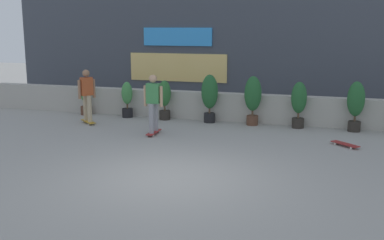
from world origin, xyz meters
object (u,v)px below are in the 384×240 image
potted_plant_6 (356,103)px  skateboard_near_camera (345,144)px  skater_far_right (87,94)px  potted_plant_2 (165,98)px  skater_by_wall_right (153,102)px  potted_plant_3 (210,95)px  potted_plant_4 (253,97)px  potted_plant_1 (127,99)px  potted_plant_5 (299,102)px  potted_plant_0 (85,97)px

potted_plant_6 → skateboard_near_camera: bearing=-97.8°
skateboard_near_camera → skater_far_right: bearing=175.5°
potted_plant_2 → skateboard_near_camera: (5.63, -1.90, -0.65)m
potted_plant_2 → skater_by_wall_right: 2.16m
potted_plant_3 → potted_plant_4: potted_plant_3 is taller
potted_plant_3 → potted_plant_1: bearing=180.0°
potted_plant_6 → skateboard_near_camera: (-0.26, -1.90, -0.79)m
potted_plant_2 → potted_plant_5: potted_plant_5 is taller
potted_plant_3 → skater_by_wall_right: (-1.07, -2.10, 0.05)m
potted_plant_2 → skater_far_right: skater_far_right is taller
potted_plant_0 → skateboard_near_camera: (8.54, -1.90, -0.55)m
skater_far_right → potted_plant_5: bearing=11.5°
potted_plant_5 → potted_plant_1: bearing=180.0°
skater_by_wall_right → skateboard_near_camera: skater_by_wall_right is taller
potted_plant_3 → potted_plant_2: bearing=180.0°
skater_far_right → potted_plant_3: bearing=19.7°
potted_plant_5 → potted_plant_6: (1.61, 0.00, 0.05)m
potted_plant_1 → potted_plant_2: bearing=-0.0°
skateboard_near_camera → potted_plant_1: bearing=164.8°
potted_plant_2 → potted_plant_4: (2.89, 0.00, 0.17)m
potted_plant_0 → potted_plant_6: potted_plant_6 is taller
potted_plant_3 → potted_plant_5: potted_plant_3 is taller
potted_plant_0 → potted_plant_1: (1.57, 0.00, 0.02)m
potted_plant_3 → skateboard_near_camera: size_ratio=2.09×
potted_plant_0 → potted_plant_2: bearing=-0.0°
potted_plant_1 → potted_plant_5: (5.62, -0.00, 0.17)m
potted_plant_6 → skater_far_right: 8.09m
potted_plant_1 → potted_plant_3: (2.86, -0.00, 0.26)m
potted_plant_0 → potted_plant_5: (7.19, -0.00, 0.18)m
potted_plant_1 → potted_plant_6: 7.23m
skater_by_wall_right → skateboard_near_camera: bearing=2.2°
potted_plant_2 → skater_by_wall_right: (0.45, -2.10, 0.23)m
potted_plant_4 → potted_plant_3: bearing=-180.0°
potted_plant_0 → potted_plant_6: bearing=0.0°
potted_plant_3 → potted_plant_6: (4.37, 0.00, -0.04)m
potted_plant_4 → potted_plant_6: size_ratio=1.04×
potted_plant_5 → potted_plant_4: bearing=180.0°
potted_plant_3 → skater_by_wall_right: 2.35m
potted_plant_6 → skater_far_right: skater_far_right is taller
potted_plant_0 → potted_plant_2: potted_plant_2 is taller
potted_plant_2 → potted_plant_6: (5.89, 0.00, 0.13)m
potted_plant_5 → skater_by_wall_right: bearing=-151.3°
potted_plant_4 → potted_plant_2: bearing=-180.0°
potted_plant_5 → skateboard_near_camera: bearing=-54.6°
potted_plant_0 → potted_plant_3: potted_plant_3 is taller
skater_far_right → skater_by_wall_right: bearing=-17.5°
potted_plant_5 → potted_plant_6: size_ratio=0.95×
potted_plant_2 → potted_plant_4: size_ratio=0.85×
potted_plant_0 → skater_far_right: (0.81, -1.30, 0.33)m
skater_by_wall_right → potted_plant_1: bearing=130.5°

